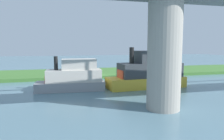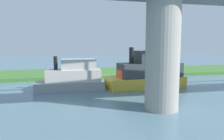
# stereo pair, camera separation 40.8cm
# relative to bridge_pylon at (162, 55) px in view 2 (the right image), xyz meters

# --- Properties ---
(ground_plane) EXTENTS (160.00, 160.00, 0.00)m
(ground_plane) POSITION_rel_bridge_pylon_xyz_m (2.37, -17.04, -4.57)
(ground_plane) COLOR slate
(grassy_bank) EXTENTS (80.00, 12.00, 0.50)m
(grassy_bank) POSITION_rel_bridge_pylon_xyz_m (2.37, -23.04, -4.32)
(grassy_bank) COLOR #427533
(grassy_bank) RESTS_ON ground
(bridge_pylon) EXTENTS (2.79, 2.79, 9.14)m
(bridge_pylon) POSITION_rel_bridge_pylon_xyz_m (0.00, 0.00, 0.00)
(bridge_pylon) COLOR #9E998E
(bridge_pylon) RESTS_ON ground
(person_on_bank) EXTENTS (0.50, 0.50, 1.39)m
(person_on_bank) POSITION_rel_bridge_pylon_xyz_m (-2.91, -19.48, -3.37)
(person_on_bank) COLOR #2D334C
(person_on_bank) RESTS_ON grassy_bank
(mooring_post) EXTENTS (0.20, 0.20, 1.09)m
(mooring_post) POSITION_rel_bridge_pylon_xyz_m (9.38, -18.95, -3.53)
(mooring_post) COLOR brown
(mooring_post) RESTS_ON grassy_bank
(skiff_small) EXTENTS (10.23, 3.99, 5.13)m
(skiff_small) POSITION_rel_bridge_pylon_xyz_m (-2.69, -9.11, -2.67)
(skiff_small) COLOR gold
(skiff_small) RESTS_ON ground
(pontoon_yellow) EXTENTS (4.53, 2.51, 1.43)m
(pontoon_yellow) POSITION_rel_bridge_pylon_xyz_m (-2.14, -14.89, -4.06)
(pontoon_yellow) COLOR #99999E
(pontoon_yellow) RESTS_ON ground
(motorboat_white) EXTENTS (8.15, 3.09, 4.10)m
(motorboat_white) POSITION_rel_bridge_pylon_xyz_m (6.88, -9.52, -3.05)
(motorboat_white) COLOR #99999E
(motorboat_white) RESTS_ON ground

